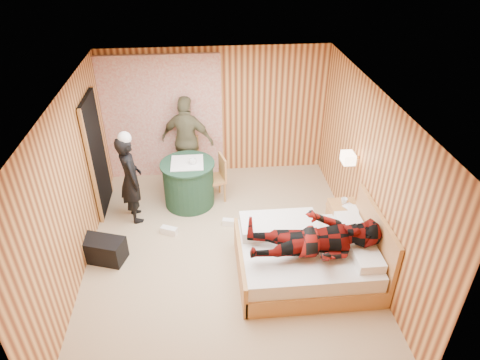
{
  "coord_description": "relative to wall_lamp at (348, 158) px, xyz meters",
  "views": [
    {
      "loc": [
        -0.25,
        -5.08,
        4.47
      ],
      "look_at": [
        0.25,
        0.36,
        1.05
      ],
      "focal_mm": 32.0,
      "sensor_mm": 36.0,
      "label": 1
    }
  ],
  "objects": [
    {
      "name": "floor",
      "position": [
        -1.92,
        -0.45,
        -1.3
      ],
      "size": [
        4.2,
        5.0,
        0.01
      ],
      "primitive_type": "cube",
      "color": "tan",
      "rests_on": "ground"
    },
    {
      "name": "ceiling",
      "position": [
        -1.92,
        -0.45,
        1.2
      ],
      "size": [
        4.2,
        5.0,
        0.01
      ],
      "primitive_type": "cube",
      "color": "white",
      "rests_on": "wall_back"
    },
    {
      "name": "wall_back",
      "position": [
        -1.92,
        2.05,
        -0.05
      ],
      "size": [
        4.2,
        0.02,
        2.5
      ],
      "primitive_type": "cube",
      "color": "#F4AE5D",
      "rests_on": "floor"
    },
    {
      "name": "wall_left",
      "position": [
        -4.02,
        -0.45,
        -0.05
      ],
      "size": [
        0.02,
        5.0,
        2.5
      ],
      "primitive_type": "cube",
      "color": "#F4AE5D",
      "rests_on": "floor"
    },
    {
      "name": "wall_right",
      "position": [
        0.18,
        -0.45,
        -0.05
      ],
      "size": [
        0.02,
        5.0,
        2.5
      ],
      "primitive_type": "cube",
      "color": "#F4AE5D",
      "rests_on": "floor"
    },
    {
      "name": "curtain",
      "position": [
        -2.92,
        1.98,
        -0.1
      ],
      "size": [
        2.2,
        0.08,
        2.4
      ],
      "primitive_type": "cube",
      "color": "silver",
      "rests_on": "floor"
    },
    {
      "name": "doorway",
      "position": [
        -3.98,
        0.95,
        -0.28
      ],
      "size": [
        0.06,
        0.9,
        2.05
      ],
      "primitive_type": "cube",
      "color": "black",
      "rests_on": "floor"
    },
    {
      "name": "wall_lamp",
      "position": [
        0.0,
        0.0,
        0.0
      ],
      "size": [
        0.26,
        0.24,
        0.16
      ],
      "color": "gold",
      "rests_on": "wall_right"
    },
    {
      "name": "bed",
      "position": [
        -0.79,
        -1.04,
        -1.0
      ],
      "size": [
        1.95,
        1.49,
        1.03
      ],
      "color": "#C37E50",
      "rests_on": "floor"
    },
    {
      "name": "nightstand",
      "position": [
        -0.04,
        -0.34,
        -0.99
      ],
      "size": [
        0.46,
        0.62,
        0.6
      ],
      "color": "#C37E50",
      "rests_on": "floor"
    },
    {
      "name": "round_table",
      "position": [
        -2.49,
        0.9,
        -0.88
      ],
      "size": [
        0.95,
        0.95,
        0.84
      ],
      "color": "#214931",
      "rests_on": "floor"
    },
    {
      "name": "chair_far",
      "position": [
        -2.49,
        1.64,
        -0.76
      ],
      "size": [
        0.44,
        0.44,
        0.93
      ],
      "rotation": [
        0.0,
        0.0,
        0.04
      ],
      "color": "#C37E50",
      "rests_on": "floor"
    },
    {
      "name": "chair_near",
      "position": [
        -1.97,
        1.01,
        -0.8
      ],
      "size": [
        0.47,
        0.47,
        0.86
      ],
      "rotation": [
        0.0,
        0.0,
        -1.33
      ],
      "color": "#C37E50",
      "rests_on": "floor"
    },
    {
      "name": "duffel_bag",
      "position": [
        -3.77,
        -0.48,
        -1.12
      ],
      "size": [
        0.73,
        0.54,
        0.37
      ],
      "primitive_type": "cube",
      "rotation": [
        0.0,
        0.0,
        -0.32
      ],
      "color": "black",
      "rests_on": "floor"
    },
    {
      "name": "sneaker_left",
      "position": [
        -2.82,
        0.04,
        -1.24
      ],
      "size": [
        0.29,
        0.21,
        0.12
      ],
      "primitive_type": "cube",
      "rotation": [
        0.0,
        0.0,
        -0.42
      ],
      "color": "white",
      "rests_on": "floor"
    },
    {
      "name": "sneaker_right",
      "position": [
        -1.82,
        0.18,
        -1.25
      ],
      "size": [
        0.26,
        0.15,
        0.11
      ],
      "primitive_type": "cube",
      "rotation": [
        0.0,
        0.0,
        -0.22
      ],
      "color": "white",
      "rests_on": "floor"
    },
    {
      "name": "woman_standing",
      "position": [
        -3.41,
        0.55,
        -0.53
      ],
      "size": [
        0.54,
        0.66,
        1.55
      ],
      "primitive_type": "imported",
      "rotation": [
        0.0,
        0.0,
        1.92
      ],
      "color": "black",
      "rests_on": "floor"
    },
    {
      "name": "man_at_table",
      "position": [
        -2.49,
        1.69,
        -0.44
      ],
      "size": [
        1.09,
        0.73,
        1.72
      ],
      "primitive_type": "imported",
      "rotation": [
        0.0,
        0.0,
        2.81
      ],
      "color": "#6A6747",
      "rests_on": "floor"
    },
    {
      "name": "man_on_bed",
      "position": [
        -0.77,
        -1.27,
        -0.36
      ],
      "size": [
        0.86,
        0.67,
        1.77
      ],
      "primitive_type": "imported",
      "rotation": [
        0.0,
        1.57,
        0.0
      ],
      "color": "#690D0A",
      "rests_on": "bed"
    },
    {
      "name": "book_lower",
      "position": [
        -0.04,
        -0.39,
        -0.69
      ],
      "size": [
        0.26,
        0.28,
        0.02
      ],
      "primitive_type": "imported",
      "rotation": [
        0.0,
        0.0,
        0.54
      ],
      "color": "white",
      "rests_on": "nightstand"
    },
    {
      "name": "book_upper",
      "position": [
        -0.04,
        -0.39,
        -0.67
      ],
      "size": [
        0.21,
        0.26,
        0.02
      ],
      "primitive_type": "imported",
      "rotation": [
        0.0,
        0.0,
        -0.24
      ],
      "color": "white",
      "rests_on": "nightstand"
    },
    {
      "name": "cup_nightstand",
      "position": [
        -0.04,
        -0.21,
        -0.65
      ],
      "size": [
        0.12,
        0.12,
        0.09
      ],
      "primitive_type": "imported",
      "rotation": [
        0.0,
        0.0,
        -0.26
      ],
      "color": "white",
      "rests_on": "nightstand"
    },
    {
      "name": "cup_table",
      "position": [
        -2.39,
        0.85,
        -0.41
      ],
      "size": [
        0.13,
        0.13,
        0.1
      ],
      "primitive_type": "imported",
      "rotation": [
        0.0,
        0.0,
        0.08
      ],
      "color": "white",
      "rests_on": "round_table"
    }
  ]
}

